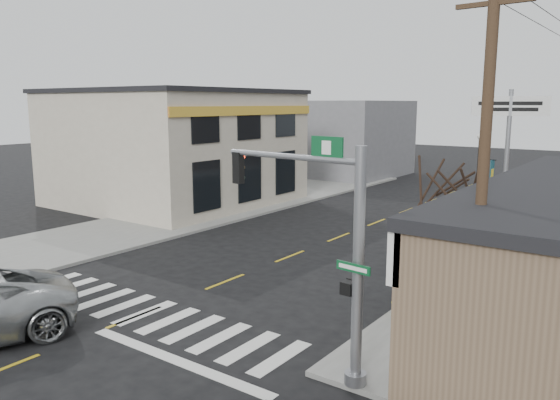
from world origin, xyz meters
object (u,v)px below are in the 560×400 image
Objects in this scene: bare_tree at (449,172)px; utility_pole_near at (482,192)px; dance_center_sign at (509,128)px; guide_sign at (430,247)px; lamp_post at (479,187)px; traffic_signal_pole at (332,237)px; fire_hydrant at (397,304)px.

bare_tree is 4.01m from utility_pole_near.
dance_center_sign reaches higher than bare_tree.
bare_tree is at bearing 123.22° from utility_pole_near.
guide_sign is 5.43m from lamp_post.
guide_sign is 0.29× the size of utility_pole_near.
utility_pole_near is at bearing -81.04° from lamp_post.
bare_tree reaches higher than traffic_signal_pole.
lamp_post reaches higher than guide_sign.
utility_pole_near is at bearing -42.57° from guide_sign.
dance_center_sign is at bearing 95.53° from bare_tree.
dance_center_sign reaches higher than lamp_post.
guide_sign is 9.31m from dance_center_sign.
traffic_signal_pole is at bearing -109.74° from dance_center_sign.
lamp_post is at bearing -112.35° from dance_center_sign.
utility_pole_near is (1.86, -3.55, 0.10)m from bare_tree.
traffic_signal_pole is at bearing -154.13° from utility_pole_near.
bare_tree is (1.20, 0.37, 3.90)m from fire_hydrant.
traffic_signal_pole is 1.09× the size of lamp_post.
utility_pole_near reaches higher than fire_hydrant.
lamp_post is (-0.08, 5.28, 1.26)m from guide_sign.
traffic_signal_pole reaches higher than fire_hydrant.
utility_pole_near is (2.92, -5.23, 2.73)m from guide_sign.
bare_tree is (0.94, 4.59, 1.04)m from traffic_signal_pole.
bare_tree is at bearing 84.65° from traffic_signal_pole.
traffic_signal_pole is 1.00× the size of bare_tree.
utility_pole_near is at bearing -46.19° from fire_hydrant.
traffic_signal_pole is 0.63× the size of utility_pole_near.
guide_sign reaches higher than fire_hydrant.
dance_center_sign is 10.41m from bare_tree.
traffic_signal_pole is 8.39× the size of fire_hydrant.
dance_center_sign is (0.20, 10.70, 4.68)m from fire_hydrant.
dance_center_sign is at bearing 88.93° from fire_hydrant.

